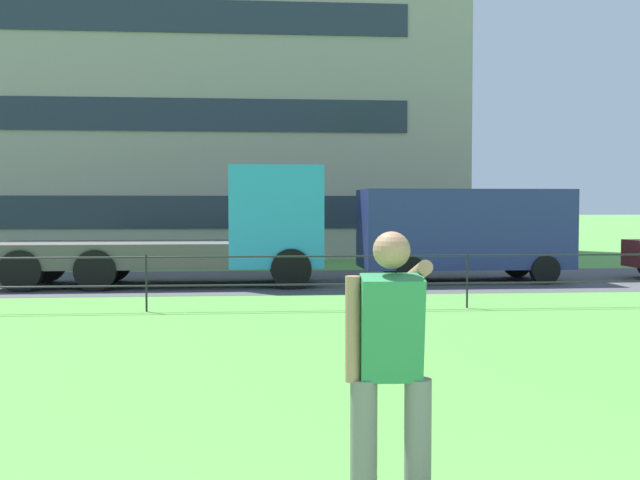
{
  "coord_description": "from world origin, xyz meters",
  "views": [
    {
      "loc": [
        -0.99,
        -2.13,
        1.84
      ],
      "look_at": [
        -0.21,
        6.86,
        1.44
      ],
      "focal_mm": 43.27,
      "sensor_mm": 36.0,
      "label": 1
    }
  ],
  "objects_px": {
    "person_thrower": "(391,364)",
    "apartment_building_background": "(82,0)",
    "panel_van_far_left": "(464,229)",
    "flatbed_truck_far_right": "(211,233)"
  },
  "relations": [
    {
      "from": "person_thrower",
      "to": "apartment_building_background",
      "type": "height_order",
      "value": "apartment_building_background"
    },
    {
      "from": "person_thrower",
      "to": "panel_van_far_left",
      "type": "bearing_deg",
      "value": 72.81
    },
    {
      "from": "person_thrower",
      "to": "flatbed_truck_far_right",
      "type": "xyz_separation_m",
      "value": [
        -1.78,
        13.58,
        0.3
      ]
    },
    {
      "from": "flatbed_truck_far_right",
      "to": "panel_van_far_left",
      "type": "distance_m",
      "value": 6.12
    },
    {
      "from": "flatbed_truck_far_right",
      "to": "panel_van_far_left",
      "type": "height_order",
      "value": "flatbed_truck_far_right"
    },
    {
      "from": "flatbed_truck_far_right",
      "to": "apartment_building_background",
      "type": "xyz_separation_m",
      "value": [
        -5.78,
        13.59,
        8.78
      ]
    },
    {
      "from": "apartment_building_background",
      "to": "person_thrower",
      "type": "bearing_deg",
      "value": -74.46
    },
    {
      "from": "flatbed_truck_far_right",
      "to": "apartment_building_background",
      "type": "height_order",
      "value": "apartment_building_background"
    },
    {
      "from": "person_thrower",
      "to": "panel_van_far_left",
      "type": "xyz_separation_m",
      "value": [
        4.33,
        13.99,
        0.36
      ]
    },
    {
      "from": "flatbed_truck_far_right",
      "to": "panel_van_far_left",
      "type": "bearing_deg",
      "value": 3.86
    }
  ]
}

